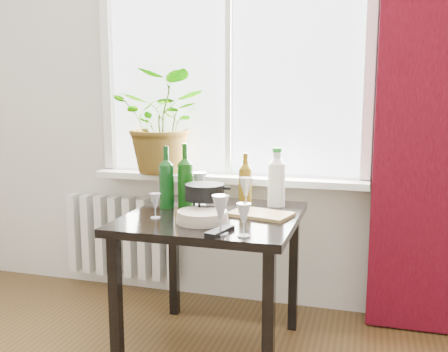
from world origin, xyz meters
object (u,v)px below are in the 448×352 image
(wine_bottle_left, at_px, (166,176))
(wineglass_front_right, at_px, (221,214))
(fondue_pot, at_px, (205,199))
(potted_plant, at_px, (164,122))
(wine_bottle_right, at_px, (185,175))
(table, at_px, (213,232))
(wineglass_back_left, at_px, (200,188))
(tv_remote, at_px, (220,231))
(wineglass_front_left, at_px, (155,206))
(cutting_board, at_px, (261,214))
(radiator, at_px, (123,236))
(plate_stack, at_px, (202,216))
(wineglass_far_right, at_px, (244,220))
(cleaning_bottle, at_px, (277,176))
(wineglass_back_center, at_px, (246,193))
(bottle_amber, at_px, (245,178))

(wine_bottle_left, relative_size, wineglass_front_right, 1.92)
(fondue_pot, bearing_deg, potted_plant, 128.37)
(wine_bottle_right, bearing_deg, table, -32.58)
(potted_plant, height_order, wineglass_back_left, potted_plant)
(wine_bottle_right, bearing_deg, tv_remote, -53.73)
(wineglass_front_left, xyz_separation_m, cutting_board, (0.48, 0.20, -0.06))
(potted_plant, relative_size, tv_remote, 3.65)
(radiator, relative_size, plate_stack, 3.20)
(wineglass_far_right, relative_size, cutting_board, 0.50)
(cleaning_bottle, distance_m, wineglass_back_center, 0.20)
(wineglass_far_right, relative_size, wineglass_front_left, 1.17)
(wineglass_front_right, bearing_deg, wineglass_back_left, 117.80)
(wineglass_far_right, height_order, wineglass_back_left, wineglass_back_left)
(bottle_amber, xyz_separation_m, wineglass_back_left, (-0.24, -0.08, -0.05))
(wine_bottle_left, relative_size, wineglass_far_right, 2.28)
(bottle_amber, bearing_deg, cleaning_bottle, 6.76)
(potted_plant, bearing_deg, bottle_amber, -27.69)
(bottle_amber, height_order, wineglass_front_right, bottle_amber)
(wineglass_far_right, relative_size, fondue_pot, 0.65)
(wineglass_far_right, bearing_deg, wineglass_back_left, 125.72)
(wineglass_far_right, height_order, fondue_pot, fondue_pot)
(table, relative_size, wineglass_front_left, 6.70)
(plate_stack, bearing_deg, wine_bottle_right, 123.93)
(potted_plant, distance_m, wineglass_back_center, 0.84)
(wineglass_back_center, relative_size, fondue_pot, 0.76)
(radiator, xyz_separation_m, wineglass_back_center, (0.98, -0.47, 0.45))
(table, bearing_deg, wineglass_front_right, -67.28)
(bottle_amber, relative_size, tv_remote, 1.67)
(wine_bottle_right, height_order, plate_stack, wine_bottle_right)
(wineglass_far_right, bearing_deg, cutting_board, 91.19)
(wine_bottle_right, height_order, wineglass_back_left, wine_bottle_right)
(wineglass_back_left, height_order, plate_stack, wineglass_back_left)
(wine_bottle_left, height_order, fondue_pot, wine_bottle_left)
(potted_plant, relative_size, wineglass_back_center, 3.69)
(bottle_amber, bearing_deg, potted_plant, 152.31)
(wineglass_front_left, bearing_deg, wineglass_back_center, 39.86)
(cleaning_bottle, distance_m, wineglass_back_left, 0.42)
(wineglass_front_right, height_order, wineglass_back_center, wineglass_front_right)
(bottle_amber, height_order, wineglass_far_right, bottle_amber)
(bottle_amber, distance_m, plate_stack, 0.46)
(wineglass_front_right, distance_m, wineglass_front_left, 0.43)
(tv_remote, bearing_deg, wine_bottle_left, 149.70)
(wine_bottle_right, xyz_separation_m, wineglass_far_right, (0.44, -0.47, -0.10))
(potted_plant, bearing_deg, plate_stack, -55.93)
(radiator, xyz_separation_m, plate_stack, (0.85, -0.79, 0.39))
(table, distance_m, wine_bottle_left, 0.40)
(wine_bottle_right, bearing_deg, cleaning_bottle, 18.85)
(bottle_amber, distance_m, fondue_pot, 0.31)
(wine_bottle_left, xyz_separation_m, cleaning_bottle, (0.56, 0.20, -0.00))
(wineglass_front_right, height_order, wineglass_back_left, wineglass_back_left)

